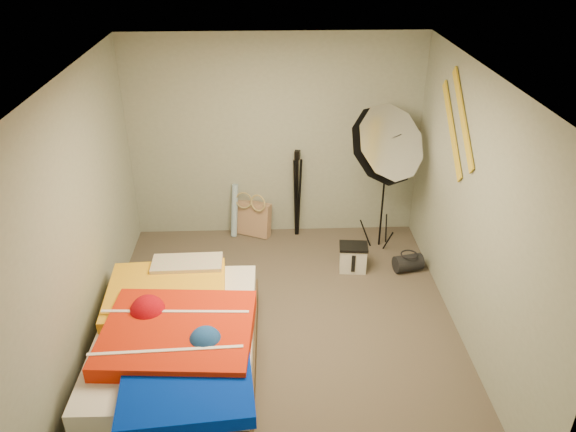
{
  "coord_description": "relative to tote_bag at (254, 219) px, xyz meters",
  "views": [
    {
      "loc": [
        -0.1,
        -4.35,
        3.63
      ],
      "look_at": [
        0.1,
        0.6,
        0.95
      ],
      "focal_mm": 35.0,
      "sensor_mm": 36.0,
      "label": 1
    }
  ],
  "objects": [
    {
      "name": "wall_stripe_upper",
      "position": [
        2.01,
        -1.3,
        1.73
      ],
      "size": [
        0.02,
        0.91,
        0.78
      ],
      "primitive_type": "cube",
      "rotation": [
        0.7,
        0.0,
        0.0
      ],
      "color": "gold",
      "rests_on": "wall_right"
    },
    {
      "name": "wall_stripe_lower",
      "position": [
        2.01,
        -1.05,
        1.53
      ],
      "size": [
        0.02,
        0.91,
        0.78
      ],
      "primitive_type": "cube",
      "rotation": [
        0.7,
        0.0,
        0.0
      ],
      "color": "gold",
      "rests_on": "wall_right"
    },
    {
      "name": "camera_case",
      "position": [
        1.15,
        -0.87,
        -0.07
      ],
      "size": [
        0.32,
        0.24,
        0.3
      ],
      "primitive_type": "cube",
      "rotation": [
        0.0,
        0.0,
        -0.1
      ],
      "color": "silver",
      "rests_on": "floor"
    },
    {
      "name": "wall_right",
      "position": [
        2.03,
        -1.9,
        1.03
      ],
      "size": [
        0.0,
        4.0,
        4.0
      ],
      "primitive_type": "plane",
      "rotation": [
        1.57,
        0.0,
        -1.57
      ],
      "color": "#949B8B",
      "rests_on": "floor"
    },
    {
      "name": "wrapping_roll",
      "position": [
        -0.24,
        0.0,
        0.12
      ],
      "size": [
        0.14,
        0.21,
        0.68
      ],
      "primitive_type": "cylinder",
      "rotation": [
        -0.17,
        0.0,
        -0.36
      ],
      "color": "#518DB9",
      "rests_on": "floor"
    },
    {
      "name": "ceiling",
      "position": [
        0.28,
        -1.9,
        2.28
      ],
      "size": [
        4.0,
        4.0,
        0.0
      ],
      "primitive_type": "plane",
      "rotation": [
        3.14,
        0.0,
        0.0
      ],
      "color": "silver",
      "rests_on": "wall_back"
    },
    {
      "name": "photo_umbrella",
      "position": [
        1.48,
        -0.51,
        1.16
      ],
      "size": [
        0.93,
        1.05,
        1.92
      ],
      "color": "black",
      "rests_on": "floor"
    },
    {
      "name": "duffel_bag",
      "position": [
        1.78,
        -0.91,
        -0.12
      ],
      "size": [
        0.36,
        0.26,
        0.2
      ],
      "primitive_type": "cylinder",
      "rotation": [
        0.0,
        1.57,
        0.23
      ],
      "color": "black",
      "rests_on": "floor"
    },
    {
      "name": "tote_bag",
      "position": [
        0.0,
        0.0,
        0.0
      ],
      "size": [
        0.48,
        0.35,
        0.45
      ],
      "primitive_type": "cube",
      "rotation": [
        -0.14,
        0.0,
        -0.43
      ],
      "color": "tan",
      "rests_on": "floor"
    },
    {
      "name": "floor",
      "position": [
        0.28,
        -1.9,
        -0.22
      ],
      "size": [
        4.0,
        4.0,
        0.0
      ],
      "primitive_type": "plane",
      "color": "brown",
      "rests_on": "ground"
    },
    {
      "name": "wall_front",
      "position": [
        0.28,
        -3.9,
        1.03
      ],
      "size": [
        3.5,
        0.0,
        3.5
      ],
      "primitive_type": "plane",
      "rotation": [
        -1.57,
        0.0,
        0.0
      ],
      "color": "#949B8B",
      "rests_on": "floor"
    },
    {
      "name": "wall_left",
      "position": [
        -1.47,
        -1.9,
        1.03
      ],
      "size": [
        0.0,
        4.0,
        4.0
      ],
      "primitive_type": "plane",
      "rotation": [
        1.57,
        0.0,
        1.57
      ],
      "color": "#949B8B",
      "rests_on": "floor"
    },
    {
      "name": "bed",
      "position": [
        -0.64,
        -2.38,
        0.07
      ],
      "size": [
        1.43,
        2.19,
        0.58
      ],
      "color": "#493625",
      "rests_on": "floor"
    },
    {
      "name": "wall_back",
      "position": [
        0.28,
        0.1,
        1.03
      ],
      "size": [
        3.5,
        0.0,
        3.5
      ],
      "primitive_type": "plane",
      "rotation": [
        1.57,
        0.0,
        0.0
      ],
      "color": "#949B8B",
      "rests_on": "floor"
    },
    {
      "name": "camera_tripod",
      "position": [
        0.55,
        -0.03,
        0.44
      ],
      "size": [
        0.08,
        0.08,
        1.15
      ],
      "color": "black",
      "rests_on": "floor"
    }
  ]
}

